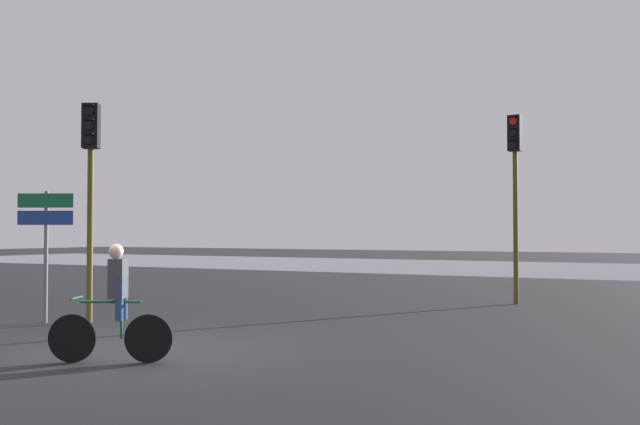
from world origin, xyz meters
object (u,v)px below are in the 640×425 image
Objects in this scene: traffic_light_near_left at (91,170)px; direction_sign_post at (46,232)px; cyclist at (115,303)px; traffic_light_far_right at (515,173)px.

traffic_light_near_left is 1.68× the size of direction_sign_post.
cyclist is (3.60, -3.06, -2.21)m from traffic_light_near_left.
traffic_light_far_right is 11.05m from direction_sign_post.
traffic_light_far_right is 1.82× the size of direction_sign_post.
direction_sign_post reaches higher than cyclist.
traffic_light_far_right is at bearing -42.78° from cyclist.
traffic_light_near_left is 5.22m from cyclist.
traffic_light_far_right is 10.13m from traffic_light_near_left.
traffic_light_far_right is at bearing -160.52° from traffic_light_near_left.
traffic_light_far_right is 2.92× the size of cyclist.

